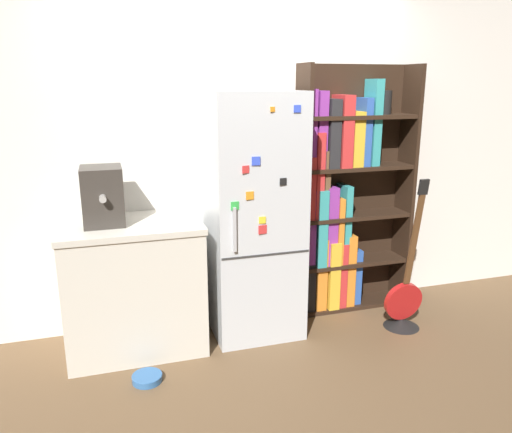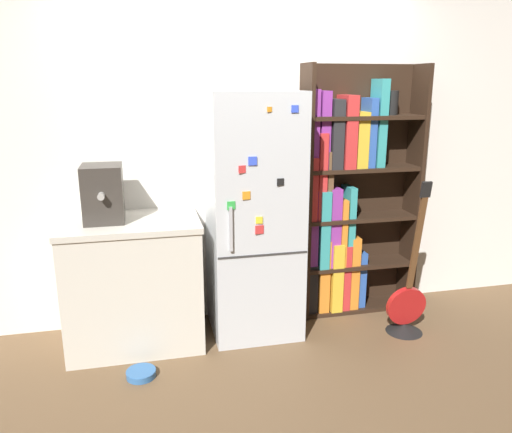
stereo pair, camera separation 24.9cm
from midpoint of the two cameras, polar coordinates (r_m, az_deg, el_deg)
The scene contains 8 objects.
ground_plane at distance 3.78m, azimuth 2.22°, elevation -13.64°, with size 16.00×16.00×0.00m, color brown.
wall_back at distance 3.81m, azimuth 0.55°, elevation 7.30°, with size 8.00×0.05×2.60m.
refrigerator at distance 3.59m, azimuth 1.71°, elevation -0.00°, with size 0.63×0.61×1.76m.
bookshelf at distance 4.00m, azimuth 11.87°, elevation 1.53°, with size 0.94×0.28×1.95m.
kitchen_counter at distance 3.61m, azimuth -11.87°, elevation -7.39°, with size 0.93×0.63×0.91m.
espresso_machine at distance 3.43m, azimuth -15.11°, elevation 2.54°, with size 0.26×0.35×0.38m.
guitar at distance 3.97m, azimuth 18.54°, elevation -10.21°, with size 0.30×0.28×1.18m.
pet_bowl at distance 3.38m, azimuth -10.86°, elevation -17.20°, with size 0.19×0.19×0.04m.
Camera 2 is at (-0.76, -3.23, 1.81)m, focal length 35.00 mm.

